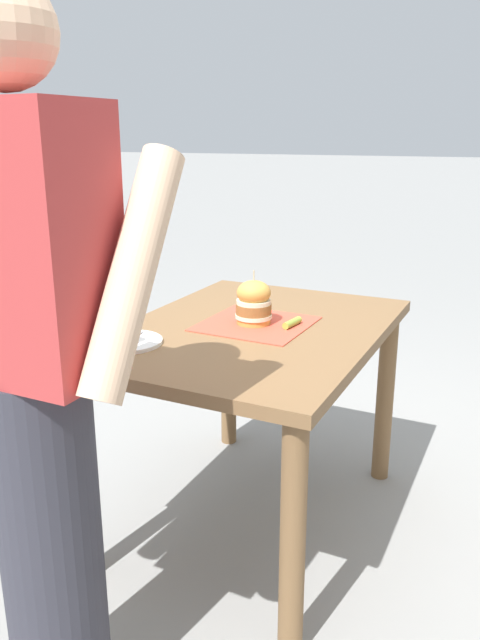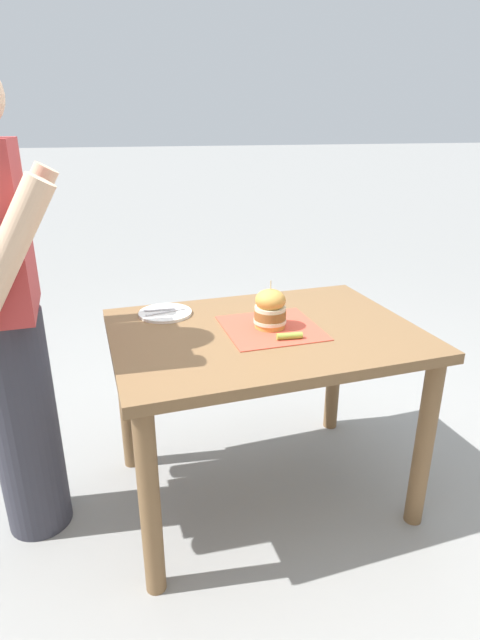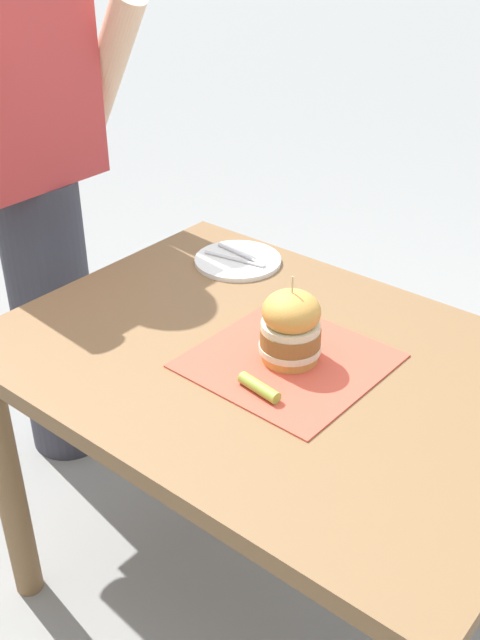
{
  "view_description": "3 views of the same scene",
  "coord_description": "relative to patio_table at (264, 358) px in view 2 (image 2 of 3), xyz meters",
  "views": [
    {
      "loc": [
        -0.85,
        1.85,
        1.4
      ],
      "look_at": [
        0.0,
        0.1,
        0.81
      ],
      "focal_mm": 35.0,
      "sensor_mm": 36.0,
      "label": 1
    },
    {
      "loc": [
        -1.66,
        0.64,
        1.49
      ],
      "look_at": [
        0.0,
        0.1,
        0.81
      ],
      "focal_mm": 28.0,
      "sensor_mm": 36.0,
      "label": 2
    },
    {
      "loc": [
        -1.03,
        -0.75,
        1.62
      ],
      "look_at": [
        0.0,
        0.1,
        0.81
      ],
      "focal_mm": 42.0,
      "sensor_mm": 36.0,
      "label": 3
    }
  ],
  "objects": [
    {
      "name": "ground_plane",
      "position": [
        0.0,
        0.0,
        -0.64
      ],
      "size": [
        80.0,
        80.0,
        0.0
      ],
      "primitive_type": "plane",
      "color": "gray"
    },
    {
      "name": "serving_paper",
      "position": [
        -0.0,
        -0.03,
        0.12
      ],
      "size": [
        0.36,
        0.36,
        0.0
      ],
      "primitive_type": "cube",
      "rotation": [
        0.0,
        0.0,
        -0.02
      ],
      "color": "#D64C38",
      "rests_on": "patio_table"
    },
    {
      "name": "side_plate_with_forks",
      "position": [
        0.28,
        0.34,
        0.13
      ],
      "size": [
        0.22,
        0.22,
        0.02
      ],
      "color": "white",
      "rests_on": "patio_table"
    },
    {
      "name": "patio_table",
      "position": [
        0.0,
        0.0,
        0.0
      ],
      "size": [
        0.84,
        1.16,
        0.76
      ],
      "color": "brown",
      "rests_on": "ground"
    },
    {
      "name": "pickle_spear",
      "position": [
        -0.13,
        -0.05,
        0.14
      ],
      "size": [
        0.04,
        0.1,
        0.02
      ],
      "primitive_type": "cylinder",
      "rotation": [
        0.0,
        1.57,
        1.43
      ],
      "color": "#8EA83D",
      "rests_on": "serving_paper"
    },
    {
      "name": "diner_across_table",
      "position": [
        0.1,
        0.91,
        0.24
      ],
      "size": [
        0.55,
        0.35,
        1.69
      ],
      "color": "#33333D",
      "rests_on": "ground"
    },
    {
      "name": "sandwich",
      "position": [
        0.01,
        -0.02,
        0.2
      ],
      "size": [
        0.13,
        0.13,
        0.19
      ],
      "color": "gold",
      "rests_on": "serving_paper"
    }
  ]
}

